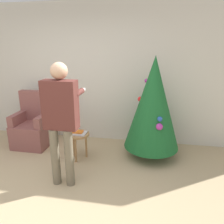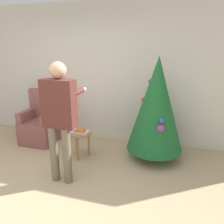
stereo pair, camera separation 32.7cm
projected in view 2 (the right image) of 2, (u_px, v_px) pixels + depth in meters
The scene contains 8 objects.
ground_plane at pixel (31, 202), 2.77m from camera, with size 14.00×14.00×0.00m, color tan.
wall_back at pixel (92, 74), 4.41m from camera, with size 8.00×0.06×2.70m.
christmas_tree at pixel (156, 105), 3.59m from camera, with size 0.95×0.95×1.76m.
armchair at pixel (41, 124), 4.44m from camera, with size 0.65×0.64×1.05m.
person_standing at pixel (60, 112), 2.97m from camera, with size 0.47×0.57×1.71m.
side_stool at pixel (81, 136), 3.80m from camera, with size 0.40×0.40×0.47m.
laptop at pixel (80, 132), 3.77m from camera, with size 0.29×0.22×0.02m.
book at pixel (80, 130), 3.77m from camera, with size 0.18×0.12×0.02m.
Camera 2 is at (1.63, -1.92, 1.92)m, focal length 35.00 mm.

